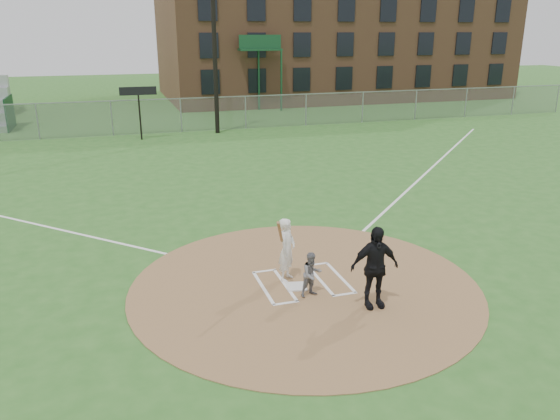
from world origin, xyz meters
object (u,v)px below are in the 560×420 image
object	(u,v)px
catcher	(312,274)
umpire	(374,267)
batter_at_plate	(287,249)
home_plate	(297,286)

from	to	relation	value
catcher	umpire	bearing A→B (deg)	-50.67
umpire	batter_at_plate	distance (m)	2.34
home_plate	umpire	bearing A→B (deg)	-46.41
catcher	umpire	distance (m)	1.48
home_plate	catcher	distance (m)	0.74
home_plate	umpire	xyz separation A→B (m)	(1.31, -1.38, 0.92)
catcher	home_plate	bearing A→B (deg)	98.11
catcher	batter_at_plate	distance (m)	1.05
home_plate	batter_at_plate	xyz separation A→B (m)	(-0.09, 0.48, 0.78)
catcher	batter_at_plate	bearing A→B (deg)	93.56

